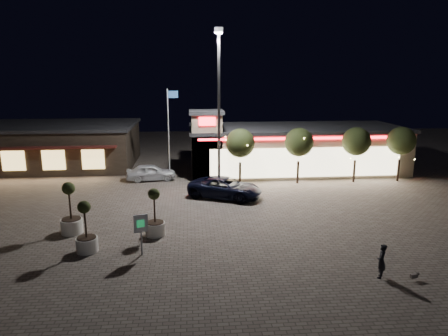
{
  "coord_description": "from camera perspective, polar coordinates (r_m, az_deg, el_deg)",
  "views": [
    {
      "loc": [
        -0.22,
        -21.56,
        9.04
      ],
      "look_at": [
        2.2,
        6.0,
        2.63
      ],
      "focal_mm": 32.0,
      "sensor_mm": 36.0,
      "label": 1
    }
  ],
  "objects": [
    {
      "name": "retail_building",
      "position": [
        39.21,
        9.43,
        2.83
      ],
      "size": [
        20.4,
        8.4,
        6.1
      ],
      "color": "tan",
      "rests_on": "ground"
    },
    {
      "name": "planter_mid",
      "position": [
        22.35,
        -19.06,
        -9.17
      ],
      "size": [
        1.13,
        1.13,
        2.79
      ],
      "color": "white",
      "rests_on": "ground"
    },
    {
      "name": "string_tree_b",
      "position": [
        34.28,
        10.68,
        3.62
      ],
      "size": [
        2.42,
        2.42,
        4.79
      ],
      "color": "#332319",
      "rests_on": "ground"
    },
    {
      "name": "planter_right",
      "position": [
        23.54,
        -9.83,
        -7.46
      ],
      "size": [
        1.15,
        1.15,
        2.83
      ],
      "color": "white",
      "rests_on": "ground"
    },
    {
      "name": "restaurant_building",
      "position": [
        44.29,
        -23.11,
        3.05
      ],
      "size": [
        16.4,
        11.0,
        4.3
      ],
      "color": "#382D23",
      "rests_on": "ground"
    },
    {
      "name": "ground",
      "position": [
        23.37,
        -4.15,
        -9.74
      ],
      "size": [
        90.0,
        90.0,
        0.0
      ],
      "primitive_type": "plane",
      "color": "#695F55",
      "rests_on": "ground"
    },
    {
      "name": "white_sedan",
      "position": [
        35.78,
        -10.38,
        -0.61
      ],
      "size": [
        4.44,
        2.16,
        1.46
      ],
      "primitive_type": "imported",
      "rotation": [
        0.0,
        0.0,
        1.68
      ],
      "color": "silver",
      "rests_on": "ground"
    },
    {
      "name": "pickup_truck",
      "position": [
        30.22,
        0.15,
        -2.83
      ],
      "size": [
        6.13,
        4.68,
        1.55
      ],
      "primitive_type": "imported",
      "rotation": [
        0.0,
        0.0,
        1.13
      ],
      "color": "black",
      "rests_on": "ground"
    },
    {
      "name": "planter_left",
      "position": [
        25.16,
        -21.0,
        -6.6
      ],
      "size": [
        1.26,
        1.26,
        3.09
      ],
      "color": "white",
      "rests_on": "ground"
    },
    {
      "name": "valet_sign",
      "position": [
        20.97,
        -11.79,
        -8.23
      ],
      "size": [
        0.71,
        0.28,
        2.18
      ],
      "color": "gray",
      "rests_on": "ground"
    },
    {
      "name": "pedestrian",
      "position": [
        19.98,
        21.57,
        -12.26
      ],
      "size": [
        0.65,
        0.7,
        1.61
      ],
      "primitive_type": "imported",
      "rotation": [
        0.0,
        0.0,
        -2.16
      ],
      "color": "black",
      "rests_on": "ground"
    },
    {
      "name": "string_tree_a",
      "position": [
        33.28,
        2.34,
        3.56
      ],
      "size": [
        2.42,
        2.42,
        4.79
      ],
      "color": "#332319",
      "rests_on": "ground"
    },
    {
      "name": "floodlight_pole",
      "position": [
        29.71,
        -0.73,
        9.14
      ],
      "size": [
        0.6,
        0.4,
        12.38
      ],
      "color": "gray",
      "rests_on": "ground"
    },
    {
      "name": "dog",
      "position": [
        20.57,
        25.65,
        -13.63
      ],
      "size": [
        0.47,
        0.26,
        0.25
      ],
      "color": "#59514C",
      "rests_on": "ground"
    },
    {
      "name": "flagpole",
      "position": [
        34.86,
        -7.79,
        5.84
      ],
      "size": [
        0.95,
        0.1,
        8.0
      ],
      "color": "white",
      "rests_on": "ground"
    },
    {
      "name": "string_tree_c",
      "position": [
        35.94,
        18.39,
        3.61
      ],
      "size": [
        2.42,
        2.42,
        4.79
      ],
      "color": "#332319",
      "rests_on": "ground"
    },
    {
      "name": "string_tree_d",
      "position": [
        37.71,
        23.99,
        3.56
      ],
      "size": [
        2.42,
        2.42,
        4.79
      ],
      "color": "#332319",
      "rests_on": "ground"
    }
  ]
}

